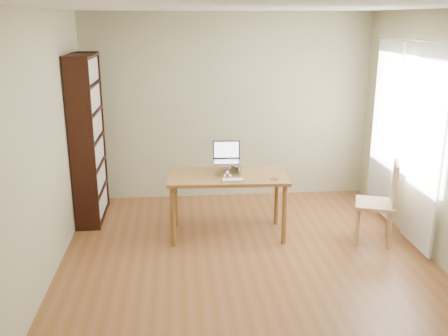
% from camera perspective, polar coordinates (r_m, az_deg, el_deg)
% --- Properties ---
extents(room, '(4.04, 4.54, 2.64)m').
position_cam_1_polar(room, '(4.89, 3.49, 2.49)').
color(room, brown).
rests_on(room, ground).
extents(bookshelf, '(0.30, 0.90, 2.10)m').
position_cam_1_polar(bookshelf, '(6.48, -15.26, 3.19)').
color(bookshelf, black).
rests_on(bookshelf, ground).
extents(curtains, '(0.03, 1.90, 2.25)m').
position_cam_1_polar(curtains, '(6.21, 19.83, 3.36)').
color(curtains, white).
rests_on(curtains, ground).
extents(desk, '(1.42, 0.76, 0.75)m').
position_cam_1_polar(desk, '(5.84, 0.41, -1.74)').
color(desk, brown).
rests_on(desk, ground).
extents(laptop_stand, '(0.32, 0.25, 0.13)m').
position_cam_1_polar(laptop_stand, '(5.86, 0.34, 0.20)').
color(laptop_stand, silver).
rests_on(laptop_stand, desk).
extents(laptop, '(0.33, 0.28, 0.23)m').
position_cam_1_polar(laptop, '(5.89, 0.28, 1.35)').
color(laptop, silver).
rests_on(laptop, laptop_stand).
extents(keyboard, '(0.25, 0.11, 0.02)m').
position_cam_1_polar(keyboard, '(5.61, 1.00, -1.38)').
color(keyboard, silver).
rests_on(keyboard, desk).
extents(coaster, '(0.10, 0.10, 0.01)m').
position_cam_1_polar(coaster, '(5.69, 5.73, -1.24)').
color(coaster, brown).
rests_on(coaster, desk).
extents(cat, '(0.23, 0.47, 0.14)m').
position_cam_1_polar(cat, '(5.90, 0.36, 0.07)').
color(cat, '#4E453E').
rests_on(cat, desk).
extents(chair, '(0.55, 0.55, 0.97)m').
position_cam_1_polar(chair, '(5.99, 17.60, -3.34)').
color(chair, tan).
rests_on(chair, ground).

